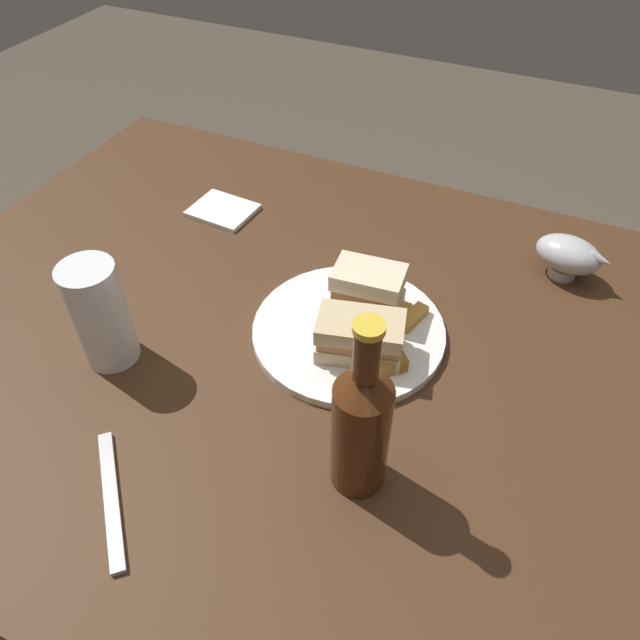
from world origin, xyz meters
TOP-DOWN VIEW (x-y plane):
  - ground_plane at (0.00, 0.00)m, footprint 6.00×6.00m
  - dining_table at (0.00, 0.00)m, footprint 1.24×0.96m
  - plate at (-0.07, -0.04)m, footprint 0.28×0.28m
  - sandwich_half_left at (-0.10, 0.00)m, footprint 0.13×0.09m
  - sandwich_half_right at (-0.08, -0.09)m, footprint 0.11×0.08m
  - potato_wedge_front at (-0.11, -0.03)m, footprint 0.04×0.04m
  - potato_wedge_middle at (-0.12, -0.01)m, footprint 0.02×0.04m
  - potato_wedge_back at (-0.15, -0.09)m, footprint 0.03×0.06m
  - potato_wedge_left_edge at (-0.10, -0.06)m, footprint 0.02×0.05m
  - potato_wedge_right_edge at (-0.14, -0.09)m, footprint 0.03×0.05m
  - potato_wedge_stray at (-0.16, 0.01)m, footprint 0.04×0.04m
  - pint_glass at (0.21, 0.14)m, footprint 0.07×0.07m
  - gravy_boat at (-0.33, -0.30)m, footprint 0.12×0.09m
  - cider_bottle at (-0.17, 0.17)m, footprint 0.06×0.06m
  - napkin at (0.25, -0.23)m, footprint 0.12×0.10m
  - fork at (0.07, 0.32)m, footprint 0.14×0.14m

SIDE VIEW (x-z plane):
  - ground_plane at x=0.00m, z-range 0.00..0.00m
  - dining_table at x=0.00m, z-range 0.00..0.75m
  - fork at x=0.07m, z-range 0.75..0.76m
  - napkin at x=0.25m, z-range 0.75..0.76m
  - plate at x=-0.07m, z-range 0.75..0.77m
  - potato_wedge_back at x=-0.15m, z-range 0.77..0.78m
  - potato_wedge_right_edge at x=-0.14m, z-range 0.77..0.78m
  - potato_wedge_middle at x=-0.12m, z-range 0.77..0.78m
  - potato_wedge_left_edge at x=-0.10m, z-range 0.77..0.78m
  - potato_wedge_front at x=-0.11m, z-range 0.77..0.79m
  - potato_wedge_stray at x=-0.16m, z-range 0.77..0.79m
  - gravy_boat at x=-0.33m, z-range 0.76..0.83m
  - sandwich_half_left at x=-0.10m, z-range 0.77..0.83m
  - sandwich_half_right at x=-0.08m, z-range 0.77..0.84m
  - pint_glass at x=0.21m, z-range 0.75..0.90m
  - cider_bottle at x=-0.17m, z-range 0.73..0.98m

